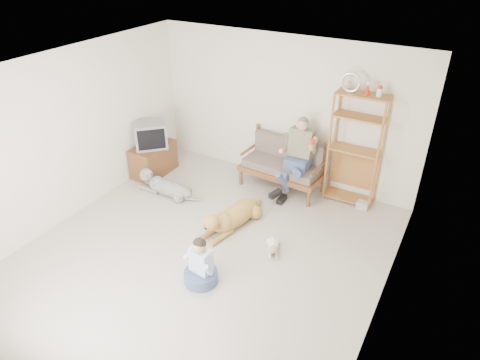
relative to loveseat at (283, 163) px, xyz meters
The scene contains 17 objects.
floor 2.46m from the loveseat, 94.73° to the right, with size 5.50×5.50×0.00m, color beige.
ceiling 3.27m from the loveseat, 94.73° to the right, with size 5.50×5.50×0.00m, color silver.
wall_back 0.95m from the loveseat, 119.52° to the left, with size 5.00×5.00×0.00m, color silver.
wall_front 5.23m from the loveseat, 92.21° to the right, with size 5.00×5.00×0.00m, color silver.
wall_left 3.71m from the loveseat, 138.35° to the right, with size 5.50×5.50×0.00m, color silver.
wall_right 3.44m from the loveseat, 46.19° to the right, with size 5.50×5.50×0.00m, color silver.
loveseat is the anchor object (origin of this frame).
man 0.41m from the loveseat, 37.68° to the right, with size 0.55×0.79×1.28m.
etagere 1.33m from the loveseat, ahead, with size 0.87×0.38×2.28m.
book_stack 1.58m from the loveseat, ahead, with size 0.20×0.14×0.13m, color beige.
tv_stand 2.55m from the loveseat, 162.28° to the right, with size 0.50×0.90×0.60m.
crt_tv 2.55m from the loveseat, 161.24° to the right, with size 0.75×0.75×0.49m.
wall_outlet 1.50m from the loveseat, 166.96° to the left, with size 0.12×0.02×0.08m, color white.
golden_retriever 1.62m from the loveseat, 96.65° to the right, with size 0.58×1.50×0.46m.
shaggy_dog 2.21m from the loveseat, 143.74° to the right, with size 1.37×0.33×0.40m.
terrier 1.97m from the loveseat, 69.57° to the right, with size 0.33×0.51×0.21m.
child 2.87m from the loveseat, 88.25° to the right, with size 0.46×0.46×0.73m.
Camera 1 is at (2.90, -4.01, 4.16)m, focal length 32.00 mm.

